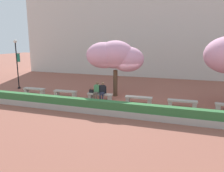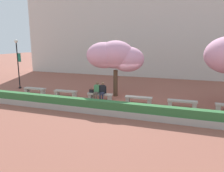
{
  "view_description": "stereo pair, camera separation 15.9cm",
  "coord_description": "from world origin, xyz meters",
  "px_view_note": "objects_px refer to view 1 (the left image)",
  "views": [
    {
      "loc": [
        4.16,
        -13.83,
        4.08
      ],
      "look_at": [
        -0.55,
        0.2,
        1.0
      ],
      "focal_mm": 35.0,
      "sensor_mm": 36.0,
      "label": 1
    },
    {
      "loc": [
        4.31,
        -13.78,
        4.08
      ],
      "look_at": [
        -0.55,
        0.2,
        1.0
      ],
      "focal_mm": 35.0,
      "sensor_mm": 36.0,
      "label": 2
    }
  ],
  "objects_px": {
    "stone_bench_west_end": "(34,90)",
    "stone_bench_east_end": "(182,102)",
    "person_seated_right": "(103,90)",
    "lamp_post_with_banner": "(17,60)",
    "handbag": "(91,91)",
    "cherry_tree_main": "(115,56)",
    "stone_bench_near_east": "(139,99)",
    "stone_bench_near_west": "(65,93)",
    "person_seated_left": "(97,90)",
    "stone_bench_center": "(100,95)"
  },
  "relations": [
    {
      "from": "cherry_tree_main",
      "to": "stone_bench_near_east",
      "type": "bearing_deg",
      "value": -32.39
    },
    {
      "from": "stone_bench_near_east",
      "to": "person_seated_left",
      "type": "distance_m",
      "value": 3.0
    },
    {
      "from": "stone_bench_east_end",
      "to": "person_seated_left",
      "type": "height_order",
      "value": "person_seated_left"
    },
    {
      "from": "person_seated_left",
      "to": "handbag",
      "type": "xyz_separation_m",
      "value": [
        -0.45,
        0.08,
        -0.12
      ]
    },
    {
      "from": "cherry_tree_main",
      "to": "lamp_post_with_banner",
      "type": "relative_size",
      "value": 0.98
    },
    {
      "from": "person_seated_right",
      "to": "stone_bench_near_east",
      "type": "bearing_deg",
      "value": 1.2
    },
    {
      "from": "stone_bench_near_west",
      "to": "stone_bench_east_end",
      "type": "bearing_deg",
      "value": 0.0
    },
    {
      "from": "stone_bench_west_end",
      "to": "stone_bench_east_end",
      "type": "relative_size",
      "value": 1.0
    },
    {
      "from": "cherry_tree_main",
      "to": "stone_bench_west_end",
      "type": "bearing_deg",
      "value": -167.92
    },
    {
      "from": "stone_bench_east_end",
      "to": "cherry_tree_main",
      "type": "bearing_deg",
      "value": 164.72
    },
    {
      "from": "stone_bench_east_end",
      "to": "stone_bench_near_east",
      "type": "bearing_deg",
      "value": 180.0
    },
    {
      "from": "stone_bench_near_west",
      "to": "person_seated_right",
      "type": "height_order",
      "value": "person_seated_right"
    },
    {
      "from": "person_seated_right",
      "to": "stone_bench_east_end",
      "type": "bearing_deg",
      "value": 0.57
    },
    {
      "from": "stone_bench_center",
      "to": "stone_bench_east_end",
      "type": "distance_m",
      "value": 5.53
    },
    {
      "from": "stone_bench_near_east",
      "to": "person_seated_left",
      "type": "bearing_deg",
      "value": -178.97
    },
    {
      "from": "stone_bench_near_east",
      "to": "handbag",
      "type": "bearing_deg",
      "value": 179.52
    },
    {
      "from": "stone_bench_near_west",
      "to": "cherry_tree_main",
      "type": "xyz_separation_m",
      "value": [
        3.43,
        1.33,
        2.67
      ]
    },
    {
      "from": "stone_bench_west_end",
      "to": "stone_bench_east_end",
      "type": "bearing_deg",
      "value": 0.0
    },
    {
      "from": "person_seated_right",
      "to": "stone_bench_near_west",
      "type": "bearing_deg",
      "value": 178.98
    },
    {
      "from": "person_seated_right",
      "to": "handbag",
      "type": "relative_size",
      "value": 3.81
    },
    {
      "from": "stone_bench_near_east",
      "to": "stone_bench_east_end",
      "type": "bearing_deg",
      "value": 0.0
    },
    {
      "from": "stone_bench_near_east",
      "to": "person_seated_left",
      "type": "relative_size",
      "value": 1.4
    },
    {
      "from": "stone_bench_west_end",
      "to": "handbag",
      "type": "xyz_separation_m",
      "value": [
        4.86,
        0.03,
        0.28
      ]
    },
    {
      "from": "lamp_post_with_banner",
      "to": "stone_bench_near_west",
      "type": "bearing_deg",
      "value": -12.46
    },
    {
      "from": "stone_bench_near_west",
      "to": "person_seated_left",
      "type": "height_order",
      "value": "person_seated_left"
    },
    {
      "from": "stone_bench_near_west",
      "to": "person_seated_right",
      "type": "xyz_separation_m",
      "value": [
        2.98,
        -0.05,
        0.4
      ]
    },
    {
      "from": "person_seated_left",
      "to": "stone_bench_west_end",
      "type": "bearing_deg",
      "value": 179.42
    },
    {
      "from": "stone_bench_west_end",
      "to": "lamp_post_with_banner",
      "type": "bearing_deg",
      "value": 154.93
    },
    {
      "from": "person_seated_left",
      "to": "handbag",
      "type": "bearing_deg",
      "value": 169.64
    },
    {
      "from": "stone_bench_near_west",
      "to": "person_seated_right",
      "type": "distance_m",
      "value": 3.01
    },
    {
      "from": "stone_bench_west_end",
      "to": "stone_bench_near_east",
      "type": "distance_m",
      "value": 8.29
    },
    {
      "from": "stone_bench_near_east",
      "to": "person_seated_left",
      "type": "height_order",
      "value": "person_seated_left"
    },
    {
      "from": "cherry_tree_main",
      "to": "stone_bench_east_end",
      "type": "bearing_deg",
      "value": -15.28
    },
    {
      "from": "handbag",
      "to": "cherry_tree_main",
      "type": "xyz_separation_m",
      "value": [
        1.33,
        1.3,
        2.4
      ]
    },
    {
      "from": "stone_bench_center",
      "to": "person_seated_right",
      "type": "xyz_separation_m",
      "value": [
        0.22,
        -0.05,
        0.4
      ]
    },
    {
      "from": "stone_bench_west_end",
      "to": "stone_bench_east_end",
      "type": "distance_m",
      "value": 11.05
    },
    {
      "from": "stone_bench_near_west",
      "to": "handbag",
      "type": "xyz_separation_m",
      "value": [
        2.1,
        0.03,
        0.28
      ]
    },
    {
      "from": "stone_bench_near_west",
      "to": "stone_bench_center",
      "type": "relative_size",
      "value": 1.0
    },
    {
      "from": "stone_bench_near_west",
      "to": "person_seated_left",
      "type": "xyz_separation_m",
      "value": [
        2.55,
        -0.05,
        0.4
      ]
    },
    {
      "from": "stone_bench_west_end",
      "to": "stone_bench_east_end",
      "type": "height_order",
      "value": "same"
    },
    {
      "from": "stone_bench_near_east",
      "to": "lamp_post_with_banner",
      "type": "distance_m",
      "value": 11.05
    },
    {
      "from": "person_seated_right",
      "to": "lamp_post_with_banner",
      "type": "xyz_separation_m",
      "value": [
        -8.22,
        1.21,
        1.81
      ]
    },
    {
      "from": "person_seated_right",
      "to": "person_seated_left",
      "type": "bearing_deg",
      "value": -179.95
    },
    {
      "from": "stone_bench_west_end",
      "to": "person_seated_right",
      "type": "height_order",
      "value": "person_seated_right"
    },
    {
      "from": "stone_bench_near_east",
      "to": "person_seated_right",
      "type": "bearing_deg",
      "value": -178.8
    },
    {
      "from": "stone_bench_near_east",
      "to": "lamp_post_with_banner",
      "type": "height_order",
      "value": "lamp_post_with_banner"
    },
    {
      "from": "stone_bench_west_end",
      "to": "stone_bench_center",
      "type": "relative_size",
      "value": 1.0
    },
    {
      "from": "stone_bench_west_end",
      "to": "stone_bench_near_west",
      "type": "distance_m",
      "value": 2.76
    },
    {
      "from": "person_seated_left",
      "to": "cherry_tree_main",
      "type": "distance_m",
      "value": 2.81
    },
    {
      "from": "stone_bench_near_west",
      "to": "stone_bench_east_end",
      "type": "relative_size",
      "value": 1.0
    }
  ]
}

